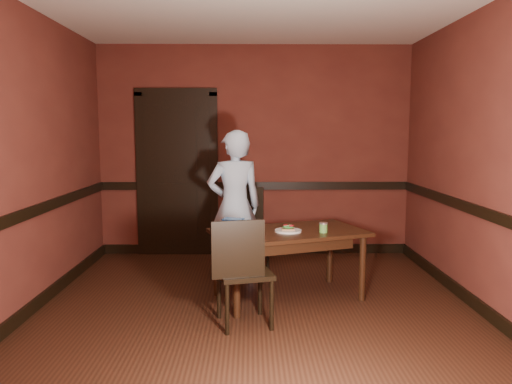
{
  "coord_description": "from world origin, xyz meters",
  "views": [
    {
      "loc": [
        -0.05,
        -4.22,
        1.61
      ],
      "look_at": [
        0.0,
        0.35,
        1.05
      ],
      "focal_mm": 35.0,
      "sensor_mm": 36.0,
      "label": 1
    }
  ],
  "objects_px": {
    "chair_far": "(247,234)",
    "food_tub": "(233,223)",
    "dining_table": "(288,264)",
    "sandwich_plate": "(288,230)",
    "person": "(235,206)",
    "chair_near": "(244,271)",
    "cheese_saucer": "(249,226)",
    "sauce_jar": "(323,227)"
  },
  "relations": [
    {
      "from": "chair_far",
      "to": "food_tub",
      "type": "height_order",
      "value": "chair_far"
    },
    {
      "from": "dining_table",
      "to": "chair_far",
      "type": "xyz_separation_m",
      "value": [
        -0.4,
        0.68,
        0.16
      ]
    },
    {
      "from": "sandwich_plate",
      "to": "food_tub",
      "type": "bearing_deg",
      "value": 156.2
    },
    {
      "from": "sandwich_plate",
      "to": "person",
      "type": "bearing_deg",
      "value": 129.07
    },
    {
      "from": "sandwich_plate",
      "to": "food_tub",
      "type": "distance_m",
      "value": 0.58
    },
    {
      "from": "chair_near",
      "to": "cheese_saucer",
      "type": "bearing_deg",
      "value": -106.19
    },
    {
      "from": "person",
      "to": "sandwich_plate",
      "type": "relative_size",
      "value": 6.38
    },
    {
      "from": "chair_far",
      "to": "cheese_saucer",
      "type": "xyz_separation_m",
      "value": [
        0.02,
        -0.57,
        0.19
      ]
    },
    {
      "from": "dining_table",
      "to": "cheese_saucer",
      "type": "relative_size",
      "value": 9.18
    },
    {
      "from": "chair_far",
      "to": "sauce_jar",
      "type": "relative_size",
      "value": 10.39
    },
    {
      "from": "dining_table",
      "to": "sauce_jar",
      "type": "bearing_deg",
      "value": -36.72
    },
    {
      "from": "chair_far",
      "to": "cheese_saucer",
      "type": "distance_m",
      "value": 0.6
    },
    {
      "from": "chair_near",
      "to": "sauce_jar",
      "type": "bearing_deg",
      "value": -156.34
    },
    {
      "from": "person",
      "to": "dining_table",
      "type": "bearing_deg",
      "value": 117.01
    },
    {
      "from": "dining_table",
      "to": "chair_far",
      "type": "distance_m",
      "value": 0.81
    },
    {
      "from": "chair_near",
      "to": "sandwich_plate",
      "type": "relative_size",
      "value": 3.61
    },
    {
      "from": "dining_table",
      "to": "food_tub",
      "type": "distance_m",
      "value": 0.68
    },
    {
      "from": "sauce_jar",
      "to": "food_tub",
      "type": "height_order",
      "value": "sauce_jar"
    },
    {
      "from": "dining_table",
      "to": "sandwich_plate",
      "type": "xyz_separation_m",
      "value": [
        -0.01,
        -0.05,
        0.35
      ]
    },
    {
      "from": "sandwich_plate",
      "to": "food_tub",
      "type": "xyz_separation_m",
      "value": [
        -0.53,
        0.23,
        0.02
      ]
    },
    {
      "from": "sandwich_plate",
      "to": "sauce_jar",
      "type": "relative_size",
      "value": 2.68
    },
    {
      "from": "chair_near",
      "to": "sauce_jar",
      "type": "xyz_separation_m",
      "value": [
        0.73,
        0.56,
        0.25
      ]
    },
    {
      "from": "sauce_jar",
      "to": "chair_near",
      "type": "bearing_deg",
      "value": -142.57
    },
    {
      "from": "chair_far",
      "to": "dining_table",
      "type": "bearing_deg",
      "value": -48.07
    },
    {
      "from": "chair_far",
      "to": "person",
      "type": "distance_m",
      "value": 0.35
    },
    {
      "from": "sauce_jar",
      "to": "cheese_saucer",
      "type": "relative_size",
      "value": 0.61
    },
    {
      "from": "person",
      "to": "sauce_jar",
      "type": "relative_size",
      "value": 17.09
    },
    {
      "from": "food_tub",
      "to": "sandwich_plate",
      "type": "bearing_deg",
      "value": -7.65
    },
    {
      "from": "dining_table",
      "to": "cheese_saucer",
      "type": "bearing_deg",
      "value": 144.17
    },
    {
      "from": "person",
      "to": "cheese_saucer",
      "type": "relative_size",
      "value": 10.49
    },
    {
      "from": "dining_table",
      "to": "food_tub",
      "type": "xyz_separation_m",
      "value": [
        -0.54,
        0.18,
        0.37
      ]
    },
    {
      "from": "chair_near",
      "to": "sauce_jar",
      "type": "height_order",
      "value": "chair_near"
    },
    {
      "from": "sandwich_plate",
      "to": "cheese_saucer",
      "type": "height_order",
      "value": "sandwich_plate"
    },
    {
      "from": "chair_far",
      "to": "chair_near",
      "type": "xyz_separation_m",
      "value": [
        -0.01,
        -1.34,
        -0.03
      ]
    },
    {
      "from": "chair_near",
      "to": "cheese_saucer",
      "type": "distance_m",
      "value": 0.8
    },
    {
      "from": "chair_far",
      "to": "person",
      "type": "bearing_deg",
      "value": -136.26
    },
    {
      "from": "chair_far",
      "to": "person",
      "type": "xyz_separation_m",
      "value": [
        -0.13,
        -0.08,
        0.32
      ]
    },
    {
      "from": "dining_table",
      "to": "sandwich_plate",
      "type": "distance_m",
      "value": 0.35
    },
    {
      "from": "chair_near",
      "to": "sandwich_plate",
      "type": "xyz_separation_m",
      "value": [
        0.41,
        0.61,
        0.22
      ]
    },
    {
      "from": "chair_far",
      "to": "sandwich_plate",
      "type": "height_order",
      "value": "chair_far"
    },
    {
      "from": "sauce_jar",
      "to": "cheese_saucer",
      "type": "xyz_separation_m",
      "value": [
        -0.7,
        0.21,
        -0.03
      ]
    },
    {
      "from": "chair_far",
      "to": "sandwich_plate",
      "type": "relative_size",
      "value": 3.88
    }
  ]
}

